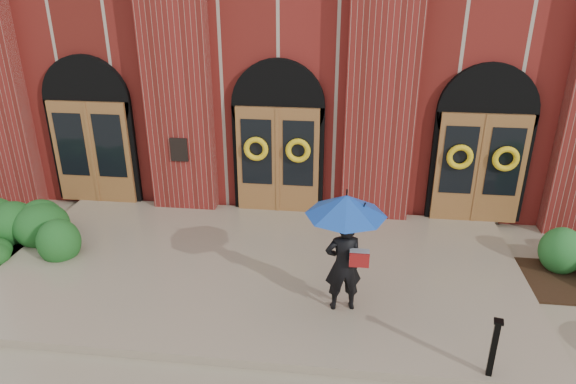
# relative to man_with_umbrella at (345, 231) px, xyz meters

# --- Properties ---
(ground) EXTENTS (90.00, 90.00, 0.00)m
(ground) POSITION_rel_man_with_umbrella_xyz_m (-1.62, 1.01, -1.60)
(ground) COLOR gray
(ground) RESTS_ON ground
(landing) EXTENTS (10.00, 5.30, 0.15)m
(landing) POSITION_rel_man_with_umbrella_xyz_m (-1.62, 1.16, -1.53)
(landing) COLOR gray
(landing) RESTS_ON ground
(church_building) EXTENTS (16.20, 12.53, 7.00)m
(church_building) POSITION_rel_man_with_umbrella_xyz_m (-1.62, 9.80, 1.90)
(church_building) COLOR maroon
(church_building) RESTS_ON ground
(man_with_umbrella) EXTENTS (1.54, 1.54, 2.08)m
(man_with_umbrella) POSITION_rel_man_with_umbrella_xyz_m (0.00, 0.00, 0.00)
(man_with_umbrella) COLOR black
(man_with_umbrella) RESTS_ON landing
(metal_post) EXTENTS (0.15, 0.15, 0.93)m
(metal_post) POSITION_rel_man_with_umbrella_xyz_m (2.12, -1.34, -0.96)
(metal_post) COLOR black
(metal_post) RESTS_ON landing
(hedge_wall_left) EXTENTS (3.37, 1.35, 0.87)m
(hedge_wall_left) POSITION_rel_man_with_umbrella_xyz_m (-6.95, 1.51, -1.17)
(hedge_wall_left) COLOR #194D1A
(hedge_wall_left) RESTS_ON ground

